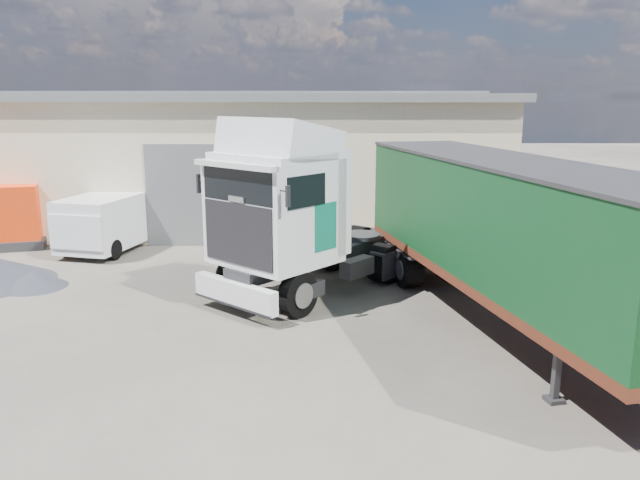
{
  "coord_description": "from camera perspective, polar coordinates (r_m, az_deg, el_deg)",
  "views": [
    {
      "loc": [
        2.19,
        -11.6,
        5.19
      ],
      "look_at": [
        2.12,
        3.0,
        1.82
      ],
      "focal_mm": 35.0,
      "sensor_mm": 36.0,
      "label": 1
    }
  ],
  "objects": [
    {
      "name": "ground",
      "position": [
        12.9,
        -9.71,
        -10.94
      ],
      "size": [
        120.0,
        120.0,
        0.0
      ],
      "primitive_type": "plane",
      "color": "#282621",
      "rests_on": "ground"
    },
    {
      "name": "warehouse",
      "position": [
        28.9,
        -16.32,
        7.45
      ],
      "size": [
        30.6,
        12.6,
        5.42
      ],
      "color": "beige",
      "rests_on": "ground"
    },
    {
      "name": "tractor_unit",
      "position": [
        16.32,
        -1.89,
        1.65
      ],
      "size": [
        6.53,
        6.95,
        4.72
      ],
      "rotation": [
        0.0,
        0.0,
        -0.72
      ],
      "color": "black",
      "rests_on": "ground"
    },
    {
      "name": "box_trailer",
      "position": [
        14.68,
        16.24,
        1.3
      ],
      "size": [
        4.97,
        11.84,
        3.85
      ],
      "rotation": [
        0.0,
        0.0,
        0.22
      ],
      "color": "#2D2D30",
      "rests_on": "ground"
    },
    {
      "name": "panel_van",
      "position": [
        22.82,
        -18.42,
        1.72
      ],
      "size": [
        2.94,
        5.01,
        1.92
      ],
      "rotation": [
        0.0,
        0.0,
        -0.23
      ],
      "color": "black",
      "rests_on": "ground"
    }
  ]
}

